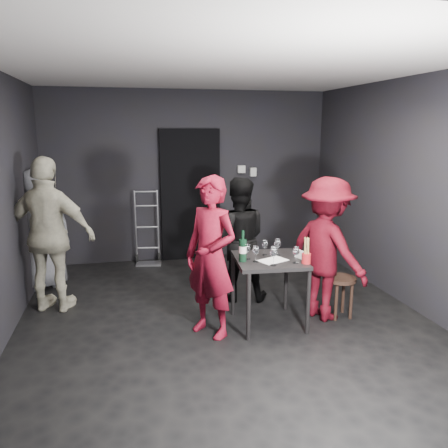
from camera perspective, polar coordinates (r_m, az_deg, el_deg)
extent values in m
cube|color=black|center=(5.04, 0.05, -12.29)|extent=(4.50, 5.00, 0.02)
cube|color=silver|center=(4.62, 0.06, 19.79)|extent=(4.50, 5.00, 0.02)
cube|color=black|center=(7.08, -4.53, 6.24)|extent=(4.50, 0.04, 2.70)
cube|color=black|center=(2.34, 14.05, -6.85)|extent=(4.50, 0.04, 2.70)
cube|color=black|center=(5.59, 23.20, 3.63)|extent=(0.04, 5.00, 2.70)
cube|color=black|center=(7.06, -4.41, 3.77)|extent=(0.95, 0.10, 2.10)
cube|color=#B7B7B2|center=(7.19, 2.28, 7.17)|extent=(0.12, 0.06, 0.12)
cube|color=#B7B7B2|center=(7.25, 3.82, 6.80)|extent=(0.10, 0.06, 0.14)
cylinder|color=#B2B2B7|center=(6.98, -11.46, -0.46)|extent=(0.03, 0.03, 1.16)
cylinder|color=#B2B2B7|center=(6.99, -8.60, -0.32)|extent=(0.03, 0.03, 1.16)
cube|color=#B2B2B7|center=(7.02, -9.80, -5.12)|extent=(0.39, 0.21, 0.03)
cylinder|color=black|center=(7.13, -11.29, -4.35)|extent=(0.04, 0.16, 0.16)
cylinder|color=black|center=(7.15, -8.49, -4.20)|extent=(0.04, 0.16, 0.16)
cube|color=black|center=(4.69, 5.96, -4.71)|extent=(0.72, 0.72, 0.04)
cylinder|color=black|center=(4.45, 3.22, -10.82)|extent=(0.04, 0.04, 0.71)
cylinder|color=black|center=(4.65, 10.94, -9.95)|extent=(0.04, 0.04, 0.71)
cylinder|color=black|center=(5.02, 1.18, -8.02)|extent=(0.04, 0.04, 0.71)
cylinder|color=black|center=(5.20, 8.09, -7.39)|extent=(0.04, 0.04, 0.71)
cylinder|color=#2D2018|center=(5.11, 15.03, -6.94)|extent=(0.34, 0.34, 0.04)
cylinder|color=#2D2018|center=(5.31, 15.30, -9.03)|extent=(0.04, 0.04, 0.41)
cylinder|color=#2D2018|center=(5.23, 13.51, -9.26)|extent=(0.04, 0.04, 0.41)
cylinder|color=#2D2018|center=(5.08, 14.43, -9.98)|extent=(0.04, 0.04, 0.41)
cylinder|color=#2D2018|center=(5.16, 16.26, -9.72)|extent=(0.04, 0.04, 0.41)
imported|color=maroon|center=(4.41, -1.73, -3.28)|extent=(0.76, 0.79, 1.83)
imported|color=black|center=(5.38, 1.83, -1.85)|extent=(0.83, 0.56, 1.56)
imported|color=#4F0712|center=(4.95, 13.29, -2.65)|extent=(0.91, 1.21, 1.70)
imported|color=beige|center=(5.35, -21.93, 0.53)|extent=(1.40, 1.00, 2.18)
imported|color=#5A5C62|center=(6.21, -22.97, -0.04)|extent=(0.96, 0.75, 1.75)
cube|color=white|center=(4.62, 6.40, -4.74)|extent=(0.35, 0.30, 0.00)
cylinder|color=black|center=(4.54, 2.46, -3.47)|extent=(0.08, 0.08, 0.23)
cylinder|color=black|center=(4.49, 2.48, -1.46)|extent=(0.03, 0.03, 0.10)
cylinder|color=white|center=(4.53, 2.46, -3.34)|extent=(0.08, 0.08, 0.07)
cylinder|color=#A4181C|center=(4.56, 10.69, -4.43)|extent=(0.09, 0.09, 0.10)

